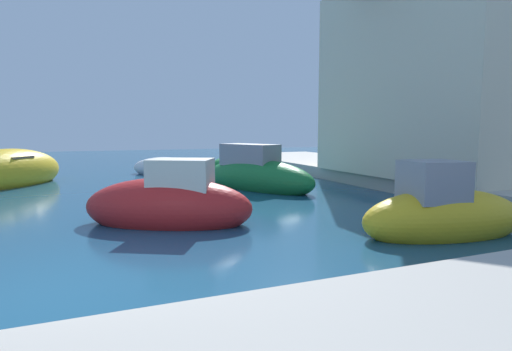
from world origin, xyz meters
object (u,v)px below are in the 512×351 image
moored_boat_4 (7,173)px  moored_boat_10 (234,164)px  moored_boat_0 (170,204)px  moored_boat_5 (256,175)px  moored_boat_6 (167,168)px  quayside_tree (480,99)px  waterfront_building_main (451,62)px  moored_boat_9 (442,214)px

moored_boat_4 → moored_boat_10: moored_boat_4 is taller
moored_boat_0 → moored_boat_5: size_ratio=0.77×
moored_boat_5 → moored_boat_6: bearing=176.7°
moored_boat_6 → quayside_tree: bearing=179.0°
moored_boat_4 → moored_boat_10: (10.36, 3.32, -0.23)m
moored_boat_5 → waterfront_building_main: 8.25m
moored_boat_0 → moored_boat_9: size_ratio=1.10×
moored_boat_6 → moored_boat_10: size_ratio=1.09×
moored_boat_5 → waterfront_building_main: waterfront_building_main is taller
moored_boat_0 → moored_boat_4: size_ratio=0.76×
moored_boat_5 → moored_boat_10: bearing=144.2°
moored_boat_4 → waterfront_building_main: (15.25, -6.64, 4.10)m
moored_boat_4 → moored_boat_6: bearing=-39.5°
moored_boat_9 → quayside_tree: quayside_tree is taller
moored_boat_0 → moored_boat_6: moored_boat_0 is taller
moored_boat_6 → moored_boat_10: moored_boat_6 is taller
moored_boat_4 → moored_boat_10: 10.88m
moored_boat_0 → waterfront_building_main: bearing=-138.8°
moored_boat_6 → moored_boat_10: (3.97, 1.67, -0.03)m
moored_boat_9 → moored_boat_5: bearing=104.6°
quayside_tree → moored_boat_9: bearing=-144.5°
moored_boat_4 → moored_boat_9: bearing=-106.9°
moored_boat_0 → moored_boat_5: 6.14m
moored_boat_6 → quayside_tree: quayside_tree is taller
moored_boat_4 → moored_boat_9: (9.24, -12.21, -0.07)m
moored_boat_0 → quayside_tree: 11.49m
moored_boat_5 → moored_boat_10: size_ratio=1.66×
moored_boat_9 → moored_boat_10: (1.11, 15.54, -0.16)m
moored_boat_5 → moored_boat_6: size_ratio=1.52×
moored_boat_6 → quayside_tree: 13.41m
quayside_tree → moored_boat_5: bearing=154.6°
waterfront_building_main → quayside_tree: 1.83m
moored_boat_5 → quayside_tree: quayside_tree is taller
moored_boat_0 → moored_boat_9: 5.79m
moored_boat_0 → quayside_tree: bearing=-144.8°
moored_boat_5 → quayside_tree: bearing=42.5°
moored_boat_9 → waterfront_building_main: (6.01, 5.58, 4.17)m
moored_boat_9 → waterfront_building_main: waterfront_building_main is taller
moored_boat_6 → moored_boat_9: 14.16m
moored_boat_4 → moored_boat_6: size_ratio=1.55×
moored_boat_5 → waterfront_building_main: size_ratio=0.63×
moored_boat_10 → moored_boat_4: bearing=172.0°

